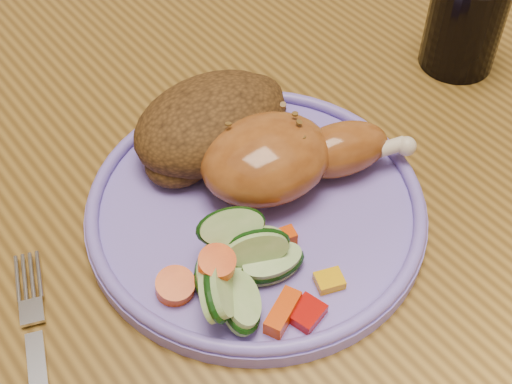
% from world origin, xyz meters
% --- Properties ---
extents(dining_table, '(0.90, 1.40, 0.75)m').
position_xyz_m(dining_table, '(0.00, 0.00, 0.67)').
color(dining_table, brown).
rests_on(dining_table, ground).
extents(chair_far, '(0.42, 0.42, 0.91)m').
position_xyz_m(chair_far, '(0.00, 0.63, 0.49)').
color(chair_far, '#4C2D16').
rests_on(chair_far, ground).
extents(plate, '(0.25, 0.25, 0.01)m').
position_xyz_m(plate, '(-0.06, -0.08, 0.76)').
color(plate, '#7865D2').
rests_on(plate, dining_table).
extents(plate_rim, '(0.25, 0.25, 0.01)m').
position_xyz_m(plate_rim, '(-0.06, -0.08, 0.77)').
color(plate_rim, '#7865D2').
rests_on(plate_rim, plate).
extents(chicken_leg, '(0.16, 0.11, 0.05)m').
position_xyz_m(chicken_leg, '(-0.03, -0.08, 0.79)').
color(chicken_leg, '#9A5420').
rests_on(chicken_leg, plate).
extents(rice_pilaf, '(0.14, 0.09, 0.06)m').
position_xyz_m(rice_pilaf, '(-0.05, -0.01, 0.78)').
color(rice_pilaf, '#4D3013').
rests_on(rice_pilaf, plate).
extents(vegetable_pile, '(0.11, 0.11, 0.05)m').
position_xyz_m(vegetable_pile, '(-0.11, -0.13, 0.78)').
color(vegetable_pile, '#A50A05').
rests_on(vegetable_pile, plate).
extents(fork, '(0.07, 0.15, 0.00)m').
position_xyz_m(fork, '(-0.25, -0.10, 0.75)').
color(fork, silver).
rests_on(fork, dining_table).
extents(drinking_glass, '(0.07, 0.07, 0.09)m').
position_xyz_m(drinking_glass, '(0.20, -0.05, 0.79)').
color(drinking_glass, black).
rests_on(drinking_glass, dining_table).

